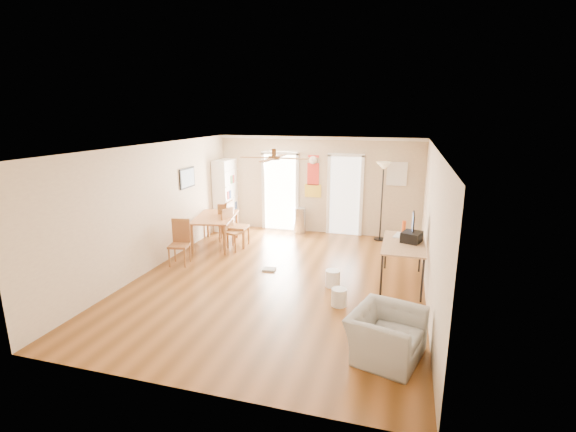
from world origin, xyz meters
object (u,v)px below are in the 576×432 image
(dining_chair_right_a, at_px, (238,224))
(dining_chair_far, at_px, (227,222))
(armchair, at_px, (386,335))
(dining_chair_right_b, at_px, (234,230))
(dining_table, at_px, (216,231))
(wastebasket_a, at_px, (333,278))
(wastebasket_b, at_px, (339,297))
(dining_chair_near, at_px, (179,243))
(computer_desk, at_px, (402,263))
(trash_can, at_px, (300,221))
(printer, at_px, (412,237))
(bookshelf, at_px, (226,195))
(torchiere_lamp, at_px, (382,202))

(dining_chair_right_a, relative_size, dining_chair_far, 1.12)
(armchair, bearing_deg, dining_chair_right_b, 62.60)
(dining_chair_far, bearing_deg, dining_table, 58.92)
(wastebasket_a, bearing_deg, armchair, -62.64)
(wastebasket_b, bearing_deg, dining_chair_right_b, 142.10)
(dining_chair_near, relative_size, computer_desk, 0.63)
(trash_can, bearing_deg, wastebasket_b, -66.82)
(computer_desk, distance_m, wastebasket_a, 1.37)
(trash_can, bearing_deg, computer_desk, -45.45)
(dining_chair_right_a, distance_m, trash_can, 1.93)
(wastebasket_b, bearing_deg, printer, 49.91)
(bookshelf, bearing_deg, dining_table, -84.43)
(dining_chair_far, bearing_deg, armchair, 115.39)
(dining_chair_right_a, bearing_deg, computer_desk, -110.42)
(wastebasket_a, bearing_deg, computer_desk, 21.84)
(bookshelf, xyz_separation_m, wastebasket_b, (3.84, -3.92, -0.83))
(dining_chair_near, xyz_separation_m, dining_chair_far, (0.27, 1.89, 0.01))
(dining_table, bearing_deg, bookshelf, 104.45)
(dining_table, height_order, armchair, dining_table)
(bookshelf, bearing_deg, dining_chair_right_b, -69.38)
(armchair, bearing_deg, printer, 10.00)
(trash_can, bearing_deg, dining_chair_right_b, -123.51)
(dining_table, bearing_deg, torchiere_lamp, 22.39)
(wastebasket_a, distance_m, wastebasket_b, 0.80)
(torchiere_lamp, bearing_deg, armchair, -85.49)
(dining_chair_right_a, height_order, dining_chair_far, dining_chair_right_a)
(dining_chair_right_a, height_order, printer, dining_chair_right_a)
(dining_chair_right_b, bearing_deg, bookshelf, 44.20)
(dining_chair_right_a, distance_m, computer_desk, 4.12)
(dining_chair_far, xyz_separation_m, computer_desk, (4.37, -1.62, -0.08))
(dining_chair_right_b, xyz_separation_m, dining_chair_far, (-0.46, 0.62, 0.00))
(dining_table, distance_m, computer_desk, 4.61)
(bookshelf, distance_m, wastebasket_a, 4.86)
(dining_chair_near, height_order, dining_chair_far, dining_chair_far)
(dining_chair_far, height_order, printer, printer)
(computer_desk, distance_m, armchair, 2.60)
(trash_can, xyz_separation_m, computer_desk, (2.74, -2.78, 0.06))
(bookshelf, bearing_deg, wastebasket_b, -54.41)
(dining_table, height_order, dining_chair_right_b, dining_chair_right_b)
(computer_desk, bearing_deg, torchiere_lamp, 102.01)
(dining_chair_far, xyz_separation_m, wastebasket_b, (3.36, -2.89, -0.34))
(armchair, bearing_deg, wastebasket_a, 43.74)
(dining_chair_far, distance_m, wastebasket_a, 3.79)
(dining_table, relative_size, dining_chair_far, 1.51)
(dining_chair_near, bearing_deg, bookshelf, 83.38)
(dining_chair_far, distance_m, torchiere_lamp, 3.98)
(dining_chair_near, bearing_deg, armchair, -38.23)
(dining_chair_right_b, bearing_deg, armchair, -119.08)
(dining_chair_far, relative_size, printer, 2.59)
(dining_chair_right_a, relative_size, trash_can, 1.57)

